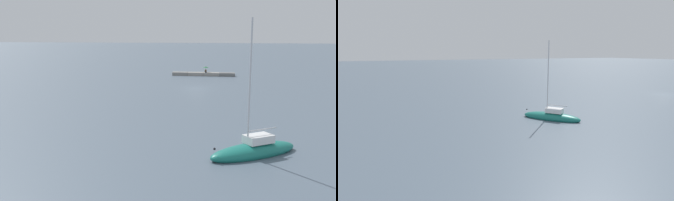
# 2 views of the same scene
# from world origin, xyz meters

# --- Properties ---
(ground_plane) EXTENTS (500.00, 500.00, 0.00)m
(ground_plane) POSITION_xyz_m (0.00, 0.00, 0.00)
(ground_plane) COLOR slate
(sailboat_teal_mid) EXTENTS (7.36, 6.08, 10.31)m
(sailboat_teal_mid) POSITION_xyz_m (-7.09, 32.61, 0.37)
(sailboat_teal_mid) COLOR #197266
(sailboat_teal_mid) RESTS_ON ground_plane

